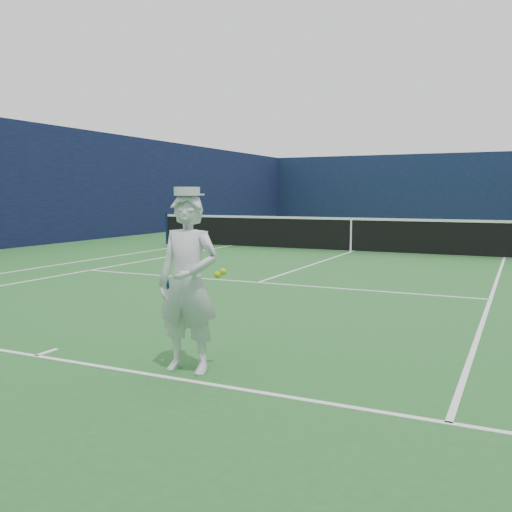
# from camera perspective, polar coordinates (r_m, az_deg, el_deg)

# --- Properties ---
(ground) EXTENTS (80.00, 80.00, 0.00)m
(ground) POSITION_cam_1_polar(r_m,az_deg,el_deg) (16.86, 9.45, 0.39)
(ground) COLOR #256228
(ground) RESTS_ON ground
(court_markings) EXTENTS (11.03, 23.83, 0.01)m
(court_markings) POSITION_cam_1_polar(r_m,az_deg,el_deg) (16.86, 9.45, 0.41)
(court_markings) COLOR white
(court_markings) RESTS_ON ground
(windscreen_fence) EXTENTS (20.12, 36.12, 4.00)m
(windscreen_fence) POSITION_cam_1_polar(r_m,az_deg,el_deg) (16.78, 9.58, 7.20)
(windscreen_fence) COLOR #0E1733
(windscreen_fence) RESTS_ON ground
(tennis_net) EXTENTS (12.88, 0.09, 1.07)m
(tennis_net) POSITION_cam_1_polar(r_m,az_deg,el_deg) (16.81, 9.49, 2.27)
(tennis_net) COLOR #141E4C
(tennis_net) RESTS_ON ground
(tennis_player) EXTENTS (0.77, 0.46, 1.75)m
(tennis_player) POSITION_cam_1_polar(r_m,az_deg,el_deg) (5.41, -6.81, -2.68)
(tennis_player) COLOR white
(tennis_player) RESTS_ON ground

